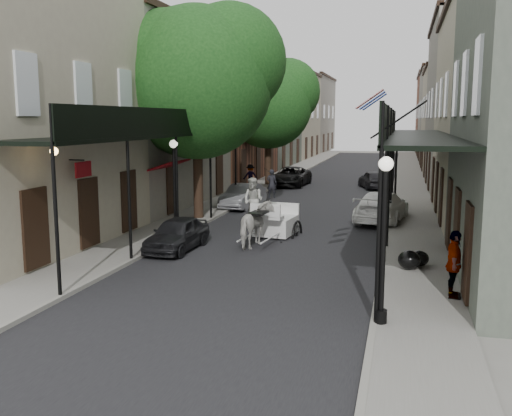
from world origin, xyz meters
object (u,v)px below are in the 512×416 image
Objects in this scene: carriage at (279,208)px; car_right_near at (382,207)px; car_left_mid at (243,196)px; pedestrian_sidewalk_left at (250,176)px; pedestrian_sidewalk_right at (454,264)px; tree_near at (206,77)px; car_left_far at (291,177)px; tree_far at (274,101)px; car_left_near at (177,234)px; lamppost_right_far at (396,166)px; horse at (257,225)px; car_right_far at (373,180)px; pedestrian_walking at (253,200)px; lamppost_right_near at (383,238)px; lamppost_left at (175,186)px.

carriage is 0.57× the size of car_right_near.
car_left_mid is 0.79× the size of car_right_near.
pedestrian_sidewalk_right reaches higher than pedestrian_sidewalk_left.
car_left_far is at bearing 85.37° from tree_near.
tree_far is 5.69m from pedestrian_sidewalk_left.
tree_near is at bearing 17.87° from car_right_near.
pedestrian_sidewalk_left is 3.52m from car_left_far.
lamppost_right_far is at bearing 64.11° from car_left_near.
tree_near is 2.60× the size of lamppost_right_far.
car_left_near is (-9.01, 3.69, -0.40)m from pedestrian_sidewalk_right.
tree_near is at bearing -47.83° from horse.
car_right_far is (3.19, 18.92, -0.20)m from horse.
car_left_mid is at bearing 132.08° from pedestrian_walking.
tree_far is 20.87m from car_left_near.
car_left_mid is (-0.39, 10.00, 0.03)m from car_left_near.
tree_far reaches higher than pedestrian_sidewalk_right.
car_left_mid is (1.62, -7.53, -0.27)m from pedestrian_sidewalk_left.
lamppost_right_far is at bearing 33.38° from car_left_mid.
car_left_mid is 7.59m from car_right_near.
horse is 2.56m from carriage.
pedestrian_sidewalk_right is 11.50m from car_right_near.
car_right_near is at bearing 92.11° from lamppost_right_near.
horse is 0.41× the size of car_left_far.
lamppost_right_far is 1.92× the size of horse.
carriage is 0.79× the size of car_left_near.
pedestrian_sidewalk_left reaches higher than car_right_near.
pedestrian_walking is 0.42× the size of car_right_near.
horse reaches higher than car_left_far.
pedestrian_sidewalk_right reaches higher than car_right_far.
car_left_far reaches higher than car_left_mid.
tree_near is 2.60× the size of lamppost_left.
car_left_near is (2.01, -17.53, -0.30)m from pedestrian_sidewalk_left.
car_right_far is at bearing -0.45° from tree_far.
carriage is (-4.42, 9.73, -0.99)m from lamppost_right_near.
lamppost_right_far reaches higher than pedestrian_sidewalk_right.
pedestrian_sidewalk_right is (10.00, -9.87, -5.50)m from tree_near.
lamppost_left is at bearing -124.35° from lamppost_right_far.
tree_near is at bearing -163.74° from pedestrian_walking.
horse is at bearing -79.11° from tree_far.
pedestrian_sidewalk_right is (6.12, -7.42, -0.07)m from carriage.
tree_near is 15.08m from pedestrian_sidewalk_right.
horse is 0.71× the size of carriage.
tree_far is at bearing 26.02° from pedestrian_sidewalk_right.
carriage is 1.57× the size of pedestrian_sidewalk_right.
lamppost_right_near reaches higher than car_right_far.
car_left_mid is (-3.01, 8.80, -0.19)m from horse.
lamppost_left is 0.98× the size of car_left_mid.
pedestrian_walking is at bearing 41.95° from pedestrian_sidewalk_right.
tree_far is 17.57m from carriage.
tree_near is 1.12× the size of tree_far.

